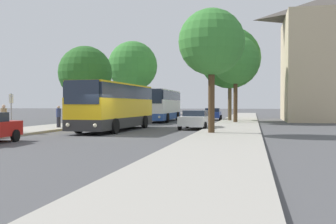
% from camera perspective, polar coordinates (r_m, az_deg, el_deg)
% --- Properties ---
extents(ground_plane, '(300.00, 300.00, 0.00)m').
position_cam_1_polar(ground_plane, '(23.90, -8.67, -3.46)').
color(ground_plane, '#4C4C4F').
rests_on(ground_plane, ground).
extents(sidewalk_left, '(4.00, 120.00, 0.15)m').
position_cam_1_polar(sidewalk_left, '(27.18, -22.60, -2.82)').
color(sidewalk_left, '#A39E93').
rests_on(sidewalk_left, ground_plane).
extents(sidewalk_right, '(4.00, 120.00, 0.15)m').
position_cam_1_polar(sidewalk_right, '(22.37, 8.35, -3.58)').
color(sidewalk_right, '#A39E93').
rests_on(sidewalk_right, ground_plane).
extents(bus_front, '(3.05, 10.86, 3.38)m').
position_cam_1_polar(bus_front, '(28.81, -7.75, 0.91)').
color(bus_front, '#2D2D2D').
rests_on(bus_front, ground_plane).
extents(bus_middle, '(2.99, 10.91, 3.46)m').
position_cam_1_polar(bus_middle, '(43.79, -0.93, 1.04)').
color(bus_middle, '#2D519E').
rests_on(bus_middle, ground_plane).
extents(parked_car_right_near, '(2.23, 4.41, 1.44)m').
position_cam_1_polar(parked_car_right_near, '(30.27, 4.05, -1.04)').
color(parked_car_right_near, silver).
rests_on(parked_car_right_near, ground_plane).
extents(parked_car_right_far, '(2.16, 4.18, 1.45)m').
position_cam_1_polar(parked_car_right_far, '(47.54, 6.50, -0.26)').
color(parked_car_right_far, '#233D9E').
rests_on(parked_car_right_far, ground_plane).
extents(bus_stop_sign, '(0.08, 0.45, 2.46)m').
position_cam_1_polar(bus_stop_sign, '(27.40, -21.80, 0.57)').
color(bus_stop_sign, gray).
rests_on(bus_stop_sign, sidewalk_left).
extents(pedestrian_waiting_near, '(0.36, 0.36, 1.65)m').
position_cam_1_polar(pedestrian_waiting_near, '(31.06, -15.60, -0.63)').
color(pedestrian_waiting_near, '#23232D').
rests_on(pedestrian_waiting_near, sidewalk_left).
extents(pedestrian_waiting_far, '(0.36, 0.36, 1.74)m').
position_cam_1_polar(pedestrian_waiting_far, '(26.66, -22.74, -0.84)').
color(pedestrian_waiting_far, '#23232D').
rests_on(pedestrian_waiting_far, sidewalk_left).
extents(tree_left_near, '(6.35, 6.35, 9.88)m').
position_cam_1_polar(tree_left_near, '(51.07, -5.15, 6.66)').
color(tree_left_near, '#47331E').
rests_on(tree_left_near, sidewalk_left).
extents(tree_left_far, '(5.30, 5.30, 7.54)m').
position_cam_1_polar(tree_left_far, '(39.96, -11.91, 5.58)').
color(tree_left_far, '#47331E').
rests_on(tree_left_far, sidewalk_left).
extents(tree_right_near, '(6.75, 6.75, 10.24)m').
position_cam_1_polar(tree_right_near, '(44.13, 8.97, 7.75)').
color(tree_right_near, brown).
rests_on(tree_right_near, sidewalk_right).
extents(tree_right_mid, '(4.80, 4.80, 8.56)m').
position_cam_1_polar(tree_right_mid, '(39.68, 9.78, 7.44)').
color(tree_right_mid, '#47331E').
rests_on(tree_right_mid, sidewalk_right).
extents(tree_right_far, '(4.11, 4.11, 7.68)m').
position_cam_1_polar(tree_right_far, '(24.78, 6.34, 10.01)').
color(tree_right_far, '#47331E').
rests_on(tree_right_far, sidewalk_right).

